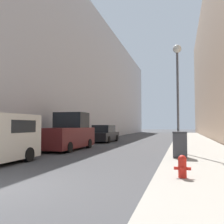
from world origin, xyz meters
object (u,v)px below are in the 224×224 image
object	(u,v)px
fire_hydrant	(182,166)
lamppost	(177,78)
trash_bin	(180,144)
parked_sedan_near	(104,134)
pickup_truck	(67,134)

from	to	relation	value
fire_hydrant	lamppost	size ratio (longest dim) A/B	0.11
lamppost	trash_bin	bearing A→B (deg)	-87.68
fire_hydrant	parked_sedan_near	world-z (taller)	parked_sedan_near
fire_hydrant	parked_sedan_near	distance (m)	17.37
fire_hydrant	parked_sedan_near	xyz separation A→B (m)	(-7.26, 15.78, 0.29)
fire_hydrant	trash_bin	bearing A→B (deg)	91.05
lamppost	parked_sedan_near	xyz separation A→B (m)	(-7.09, 8.88, -3.52)
trash_bin	lamppost	distance (m)	4.24
lamppost	parked_sedan_near	size ratio (longest dim) A/B	1.26
trash_bin	parked_sedan_near	distance (m)	13.33
lamppost	pickup_truck	distance (m)	7.97
fire_hydrant	lamppost	xyz separation A→B (m)	(-0.18, 6.89, 3.81)
pickup_truck	lamppost	bearing A→B (deg)	-7.66
trash_bin	lamppost	size ratio (longest dim) A/B	0.20
fire_hydrant	parked_sedan_near	bearing A→B (deg)	114.73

